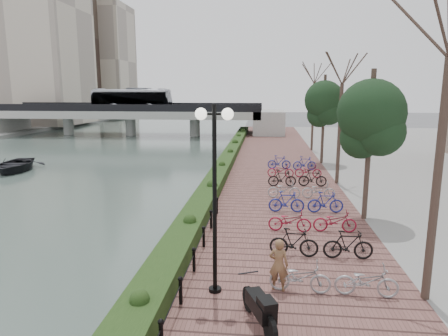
# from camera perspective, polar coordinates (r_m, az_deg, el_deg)

# --- Properties ---
(river_water) EXTENTS (30.00, 130.00, 0.02)m
(river_water) POSITION_cam_1_polar(r_m,az_deg,el_deg) (38.84, -22.70, 1.11)
(river_water) COLOR #42534B
(river_water) RESTS_ON ground
(promenade) EXTENTS (8.00, 75.00, 0.50)m
(promenade) POSITION_cam_1_polar(r_m,az_deg,el_deg) (26.73, 6.75, -1.72)
(promenade) COLOR brown
(promenade) RESTS_ON ground
(hedge) EXTENTS (1.10, 56.00, 0.60)m
(hedge) POSITION_cam_1_polar(r_m,az_deg,el_deg) (29.21, 0.03, 0.54)
(hedge) COLOR #183212
(hedge) RESTS_ON promenade
(chain_fence) EXTENTS (0.10, 14.10, 0.70)m
(chain_fence) POSITION_cam_1_polar(r_m,az_deg,el_deg) (12.00, -5.18, -14.96)
(chain_fence) COLOR black
(chain_fence) RESTS_ON promenade
(lamppost) EXTENTS (1.02, 0.32, 5.25)m
(lamppost) POSITION_cam_1_polar(r_m,az_deg,el_deg) (10.62, -1.37, 0.99)
(lamppost) COLOR black
(lamppost) RESTS_ON promenade
(motorcycle) EXTENTS (1.17, 1.80, 1.08)m
(motorcycle) POSITION_cam_1_polar(r_m,az_deg,el_deg) (10.14, 5.00, -18.94)
(motorcycle) COLOR black
(motorcycle) RESTS_ON promenade
(pedestrian) EXTENTS (0.62, 0.47, 1.53)m
(pedestrian) POSITION_cam_1_polar(r_m,az_deg,el_deg) (11.69, 7.81, -13.53)
(pedestrian) COLOR brown
(pedestrian) RESTS_ON promenade
(bicycle_parking) EXTENTS (2.40, 19.89, 1.00)m
(bicycle_parking) POSITION_cam_1_polar(r_m,az_deg,el_deg) (20.19, 11.29, -3.92)
(bicycle_parking) COLOR #9C9DA1
(bicycle_parking) RESTS_ON promenade
(street_trees) EXTENTS (3.20, 37.12, 6.80)m
(street_trees) POSITION_cam_1_polar(r_m,az_deg,el_deg) (21.85, 17.68, 4.14)
(street_trees) COLOR #362820
(street_trees) RESTS_ON promenade
(bridge) EXTENTS (36.00, 10.77, 6.50)m
(bridge) POSITION_cam_1_polar(r_m,az_deg,el_deg) (56.74, -13.22, 7.94)
(bridge) COLOR #9E9E99
(bridge) RESTS_ON ground
(boat) EXTENTS (4.50, 5.54, 1.01)m
(boat) POSITION_cam_1_polar(r_m,az_deg,el_deg) (34.57, -27.75, 0.44)
(boat) COLOR black
(boat) RESTS_ON river_water
(far_buildings) EXTENTS (35.00, 38.00, 38.00)m
(far_buildings) POSITION_cam_1_polar(r_m,az_deg,el_deg) (87.72, -26.31, 16.44)
(far_buildings) COLOR beige
(far_buildings) RESTS_ON far_bank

